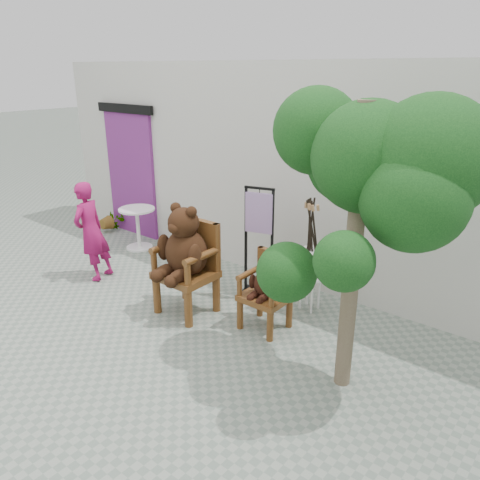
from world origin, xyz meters
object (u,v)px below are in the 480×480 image
at_px(chair_small, 267,285).
at_px(display_stand, 258,256).
at_px(stool_bucket, 311,262).
at_px(person, 91,232).
at_px(chair_big, 186,252).
at_px(tree, 376,168).
at_px(cafe_table, 138,224).

bearing_deg(chair_small, display_stand, 134.32).
bearing_deg(stool_bucket, person, -158.96).
distance_m(chair_big, tree, 2.64).
relative_size(chair_small, display_stand, 0.60).
height_order(stool_bucket, tree, tree).
relative_size(chair_big, display_stand, 0.93).
bearing_deg(chair_big, person, -176.03).
distance_m(chair_big, stool_bucket, 1.55).
bearing_deg(cafe_table, stool_bucket, -0.45).
bearing_deg(display_stand, stool_bucket, -5.25).
bearing_deg(person, stool_bucket, 95.36).
distance_m(display_stand, stool_bucket, 0.72).
distance_m(person, display_stand, 2.46).
xyz_separation_m(chair_big, display_stand, (0.46, 0.87, -0.21)).
bearing_deg(chair_small, stool_bucket, 76.22).
relative_size(cafe_table, tree, 0.25).
bearing_deg(display_stand, person, -172.56).
xyz_separation_m(chair_small, person, (-2.78, -0.44, 0.17)).
height_order(chair_big, person, person).
bearing_deg(stool_bucket, display_stand, -168.77).
xyz_separation_m(chair_small, display_stand, (-0.54, 0.55, 0.04)).
height_order(person, display_stand, display_stand).
height_order(display_stand, stool_bucket, display_stand).
relative_size(chair_big, chair_small, 1.54).
distance_m(cafe_table, tree, 4.90).
bearing_deg(person, display_stand, 98.24).
bearing_deg(person, tree, 76.45).
bearing_deg(tree, stool_bucket, 138.66).
bearing_deg(cafe_table, chair_small, -12.65).
distance_m(chair_small, tree, 2.06).
distance_m(person, cafe_table, 1.26).
xyz_separation_m(display_stand, stool_bucket, (0.71, 0.14, 0.06)).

